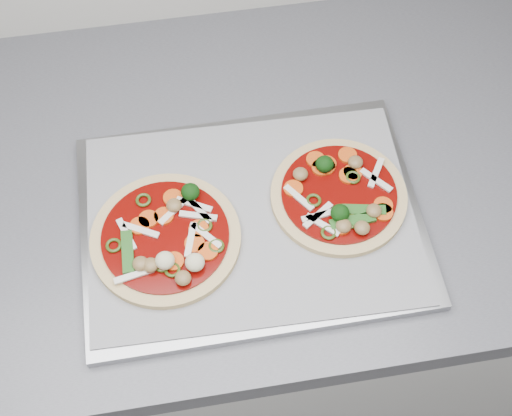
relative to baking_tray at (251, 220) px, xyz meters
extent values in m
cube|color=silver|center=(0.30, 0.08, -0.48)|extent=(3.60, 0.60, 0.86)
cube|color=slate|center=(0.30, 0.08, -0.03)|extent=(3.60, 0.60, 0.04)
cube|color=gray|center=(0.00, 0.00, 0.00)|extent=(0.43, 0.32, 0.01)
cube|color=#939298|center=(0.00, 0.00, 0.01)|extent=(0.42, 0.31, 0.00)
cylinder|color=#D6BF79|center=(-0.11, -0.02, 0.01)|extent=(0.24, 0.24, 0.01)
cylinder|color=#730806|center=(-0.11, -0.02, 0.02)|extent=(0.21, 0.21, 0.00)
cylinder|color=orange|center=(-0.08, -0.04, 0.02)|extent=(0.03, 0.03, 0.00)
torus|color=#304312|center=(-0.05, -0.04, 0.03)|extent=(0.03, 0.03, 0.00)
ellipsoid|color=brown|center=(-0.13, -0.06, 0.03)|extent=(0.02, 0.02, 0.01)
cube|color=white|center=(-0.07, 0.00, 0.03)|extent=(0.05, 0.02, 0.00)
torus|color=#304312|center=(-0.17, -0.02, 0.03)|extent=(0.03, 0.03, 0.00)
torus|color=#304312|center=(-0.06, -0.01, 0.03)|extent=(0.03, 0.03, 0.00)
ellipsoid|color=beige|center=(-0.11, -0.06, 0.03)|extent=(0.03, 0.03, 0.02)
torus|color=#304312|center=(-0.12, -0.06, 0.03)|extent=(0.03, 0.03, 0.00)
cube|color=white|center=(-0.06, -0.03, 0.03)|extent=(0.04, 0.04, 0.00)
cylinder|color=orange|center=(-0.06, -0.05, 0.02)|extent=(0.03, 0.03, 0.00)
cube|color=white|center=(-0.06, 0.01, 0.03)|extent=(0.03, 0.05, 0.00)
cube|color=#285B1F|center=(-0.16, -0.03, 0.03)|extent=(0.02, 0.06, 0.00)
cube|color=white|center=(-0.07, 0.02, 0.03)|extent=(0.05, 0.03, 0.00)
cube|color=white|center=(-0.10, 0.01, 0.03)|extent=(0.04, 0.04, 0.00)
cube|color=white|center=(-0.15, -0.07, 0.03)|extent=(0.05, 0.02, 0.00)
ellipsoid|color=brown|center=(-0.09, 0.02, 0.03)|extent=(0.02, 0.02, 0.01)
ellipsoid|color=brown|center=(-0.09, -0.08, 0.03)|extent=(0.03, 0.03, 0.01)
cylinder|color=orange|center=(-0.10, -0.06, 0.02)|extent=(0.04, 0.04, 0.00)
torus|color=#304312|center=(-0.13, 0.04, 0.03)|extent=(0.02, 0.02, 0.00)
torus|color=#304312|center=(-0.11, -0.07, 0.03)|extent=(0.03, 0.03, 0.00)
cube|color=white|center=(-0.14, -0.01, 0.03)|extent=(0.05, 0.03, 0.00)
ellipsoid|color=beige|center=(-0.08, -0.06, 0.03)|extent=(0.03, 0.03, 0.02)
cube|color=white|center=(-0.08, -0.03, 0.03)|extent=(0.02, 0.05, 0.00)
cylinder|color=orange|center=(-0.07, -0.02, 0.02)|extent=(0.03, 0.03, 0.00)
cylinder|color=orange|center=(-0.10, 0.03, 0.02)|extent=(0.03, 0.03, 0.00)
cylinder|color=orange|center=(-0.13, 0.01, 0.02)|extent=(0.03, 0.03, 0.00)
cylinder|color=orange|center=(-0.14, 0.00, 0.02)|extent=(0.03, 0.03, 0.00)
cylinder|color=orange|center=(-0.11, 0.01, 0.02)|extent=(0.03, 0.03, 0.00)
ellipsoid|color=#0E3D0D|center=(-0.07, 0.04, 0.03)|extent=(0.03, 0.03, 0.02)
ellipsoid|color=brown|center=(-0.14, -0.05, 0.03)|extent=(0.03, 0.03, 0.01)
cube|color=white|center=(-0.16, -0.01, 0.03)|extent=(0.02, 0.05, 0.00)
cylinder|color=#D6BF79|center=(0.12, 0.01, 0.01)|extent=(0.23, 0.23, 0.01)
cylinder|color=#730806|center=(0.12, 0.01, 0.02)|extent=(0.19, 0.19, 0.00)
cube|color=white|center=(0.08, -0.02, 0.02)|extent=(0.05, 0.01, 0.00)
cube|color=white|center=(0.08, -0.03, 0.02)|extent=(0.04, 0.04, 0.00)
ellipsoid|color=brown|center=(0.15, 0.05, 0.03)|extent=(0.03, 0.03, 0.01)
torus|color=#304312|center=(0.08, 0.00, 0.02)|extent=(0.03, 0.03, 0.00)
torus|color=#304312|center=(0.09, -0.05, 0.02)|extent=(0.02, 0.02, 0.00)
torus|color=#304312|center=(0.12, -0.03, 0.02)|extent=(0.02, 0.02, 0.00)
ellipsoid|color=brown|center=(0.13, -0.05, 0.03)|extent=(0.03, 0.03, 0.01)
cylinder|color=orange|center=(0.11, 0.05, 0.02)|extent=(0.03, 0.03, 0.00)
cylinder|color=orange|center=(0.10, 0.06, 0.02)|extent=(0.03, 0.03, 0.00)
ellipsoid|color=brown|center=(0.15, -0.03, 0.03)|extent=(0.03, 0.03, 0.01)
cube|color=white|center=(0.17, 0.03, 0.02)|extent=(0.03, 0.05, 0.00)
ellipsoid|color=#0E3D0D|center=(0.10, 0.05, 0.03)|extent=(0.03, 0.03, 0.02)
cube|color=white|center=(0.08, -0.02, 0.02)|extent=(0.04, 0.03, 0.00)
cylinder|color=orange|center=(0.13, 0.03, 0.02)|extent=(0.03, 0.03, 0.00)
cube|color=#285B1F|center=(0.12, -0.04, 0.02)|extent=(0.06, 0.02, 0.00)
cylinder|color=orange|center=(0.17, -0.02, 0.02)|extent=(0.03, 0.03, 0.00)
cylinder|color=orange|center=(0.10, 0.05, 0.02)|extent=(0.04, 0.04, 0.00)
cylinder|color=orange|center=(0.11, -0.04, 0.02)|extent=(0.03, 0.03, 0.00)
cylinder|color=orange|center=(0.11, 0.05, 0.02)|extent=(0.03, 0.03, 0.00)
torus|color=#304312|center=(0.12, -0.04, 0.02)|extent=(0.03, 0.03, 0.00)
cylinder|color=orange|center=(0.14, 0.06, 0.02)|extent=(0.03, 0.03, 0.00)
cylinder|color=orange|center=(0.16, -0.03, 0.02)|extent=(0.03, 0.03, 0.00)
cube|color=#285B1F|center=(0.14, -0.02, 0.02)|extent=(0.06, 0.02, 0.00)
torus|color=#304312|center=(0.14, 0.03, 0.02)|extent=(0.03, 0.03, 0.00)
ellipsoid|color=brown|center=(0.07, 0.04, 0.03)|extent=(0.02, 0.02, 0.01)
cube|color=white|center=(0.06, 0.01, 0.02)|extent=(0.03, 0.04, 0.00)
cube|color=white|center=(0.17, 0.02, 0.02)|extent=(0.04, 0.04, 0.00)
cylinder|color=orange|center=(0.14, 0.04, 0.02)|extent=(0.03, 0.03, 0.00)
ellipsoid|color=brown|center=(0.11, -0.04, 0.03)|extent=(0.03, 0.03, 0.01)
cylinder|color=orange|center=(0.06, 0.02, 0.02)|extent=(0.04, 0.04, 0.00)
ellipsoid|color=#0E3D0D|center=(0.11, -0.03, 0.03)|extent=(0.03, 0.03, 0.02)
camera|label=1|loc=(-0.07, -0.45, 0.80)|focal=50.00mm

